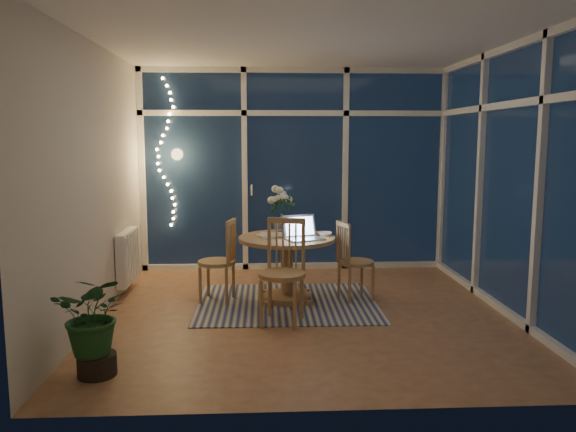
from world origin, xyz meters
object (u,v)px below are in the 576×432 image
object	(u,v)px
chair_left	(217,260)
dining_table	(287,269)
chair_right	(356,260)
potted_plant	(95,325)
laptop	(305,227)
flower_vase	(282,223)
chair_front	(282,272)

from	to	relation	value
chair_left	dining_table	bearing A→B (deg)	100.20
chair_right	potted_plant	xyz separation A→B (m)	(-2.20, -1.83, -0.05)
chair_left	laptop	xyz separation A→B (m)	(0.91, -0.20, 0.38)
chair_left	flower_vase	xyz separation A→B (m)	(0.70, 0.28, 0.35)
laptop	chair_right	bearing A→B (deg)	-2.59
chair_right	laptop	size ratio (longest dim) A/B	2.40
chair_front	laptop	bearing A→B (deg)	81.48
chair_left	laptop	world-z (taller)	laptop
dining_table	potted_plant	distance (m)	2.34
chair_left	chair_front	xyz separation A→B (m)	(0.65, -0.76, 0.05)
chair_front	flower_vase	distance (m)	1.08
flower_vase	dining_table	bearing A→B (deg)	-82.52
chair_front	potted_plant	xyz separation A→B (m)	(-1.39, -1.08, -0.11)
laptop	potted_plant	xyz separation A→B (m)	(-1.64, -1.64, -0.44)
laptop	potted_plant	distance (m)	2.36
potted_plant	chair_left	bearing A→B (deg)	68.24
dining_table	laptop	xyz separation A→B (m)	(0.17, -0.17, 0.47)
laptop	flower_vase	world-z (taller)	laptop
chair_front	laptop	xyz separation A→B (m)	(0.25, 0.56, 0.33)
dining_table	laptop	distance (m)	0.53
chair_left	laptop	distance (m)	1.00
flower_vase	potted_plant	distance (m)	2.59
dining_table	flower_vase	distance (m)	0.54
laptop	chair_left	bearing A→B (deg)	147.09
chair_right	potted_plant	bearing A→B (deg)	113.56
dining_table	laptop	size ratio (longest dim) A/B	2.83
dining_table	flower_vase	bearing A→B (deg)	97.48
potted_plant	flower_vase	bearing A→B (deg)	55.95
laptop	flower_vase	bearing A→B (deg)	93.25
chair_left	potted_plant	xyz separation A→B (m)	(-0.73, -1.84, -0.06)
chair_front	dining_table	bearing A→B (deg)	99.41
laptop	potted_plant	size ratio (longest dim) A/B	0.47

